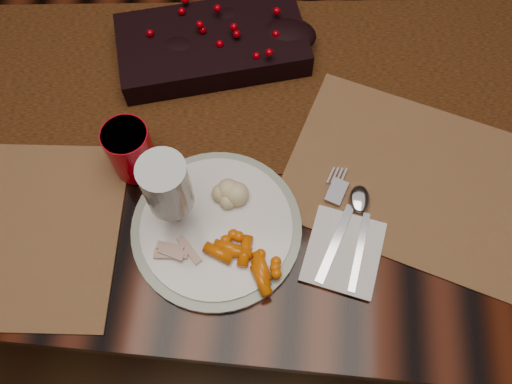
# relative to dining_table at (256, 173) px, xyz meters

# --- Properties ---
(floor) EXTENTS (5.00, 5.00, 0.00)m
(floor) POSITION_rel_dining_table_xyz_m (0.00, 0.00, -0.38)
(floor) COLOR black
(floor) RESTS_ON ground
(dining_table) EXTENTS (1.80, 1.00, 0.75)m
(dining_table) POSITION_rel_dining_table_xyz_m (0.00, 0.00, 0.00)
(dining_table) COLOR black
(dining_table) RESTS_ON floor
(table_runner) EXTENTS (1.93, 0.60, 0.00)m
(table_runner) POSITION_rel_dining_table_xyz_m (0.05, 0.01, 0.38)
(table_runner) COLOR black
(table_runner) RESTS_ON dining_table
(centerpiece) EXTENTS (0.38, 0.27, 0.07)m
(centerpiece) POSITION_rel_dining_table_xyz_m (-0.09, 0.05, 0.41)
(centerpiece) COLOR black
(centerpiece) RESTS_ON table_runner
(placemat_main) EXTENTS (0.48, 0.41, 0.00)m
(placemat_main) POSITION_rel_dining_table_xyz_m (0.28, -0.18, 0.38)
(placemat_main) COLOR brown
(placemat_main) RESTS_ON dining_table
(dinner_plate) EXTENTS (0.32, 0.32, 0.02)m
(dinner_plate) POSITION_rel_dining_table_xyz_m (-0.04, -0.30, 0.39)
(dinner_plate) COLOR white
(dinner_plate) RESTS_ON placemat_main
(baby_carrots) EXTENTS (0.13, 0.12, 0.02)m
(baby_carrots) POSITION_rel_dining_table_xyz_m (0.01, -0.35, 0.40)
(baby_carrots) COLOR #D85A04
(baby_carrots) RESTS_ON dinner_plate
(mashed_potatoes) EXTENTS (0.07, 0.06, 0.04)m
(mashed_potatoes) POSITION_rel_dining_table_xyz_m (-0.02, -0.25, 0.41)
(mashed_potatoes) COLOR #EADF8E
(mashed_potatoes) RESTS_ON dinner_plate
(turkey_shreds) EXTENTS (0.08, 0.07, 0.01)m
(turkey_shreds) POSITION_rel_dining_table_xyz_m (-0.09, -0.34, 0.40)
(turkey_shreds) COLOR #BDA296
(turkey_shreds) RESTS_ON dinner_plate
(napkin) EXTENTS (0.14, 0.15, 0.00)m
(napkin) POSITION_rel_dining_table_xyz_m (0.17, -0.32, 0.38)
(napkin) COLOR silver
(napkin) RESTS_ON placemat_main
(fork) EXTENTS (0.09, 0.18, 0.00)m
(fork) POSITION_rel_dining_table_xyz_m (0.15, -0.28, 0.39)
(fork) COLOR silver
(fork) RESTS_ON napkin
(spoon) EXTENTS (0.06, 0.17, 0.00)m
(spoon) POSITION_rel_dining_table_xyz_m (0.19, -0.29, 0.39)
(spoon) COLOR #B9B9C6
(spoon) RESTS_ON napkin
(red_cup) EXTENTS (0.08, 0.08, 0.10)m
(red_cup) POSITION_rel_dining_table_xyz_m (-0.18, -0.20, 0.43)
(red_cup) COLOR #A8000C
(red_cup) RESTS_ON placemat_main
(wine_glass) EXTENTS (0.09, 0.09, 0.19)m
(wine_glass) POSITION_rel_dining_table_xyz_m (-0.10, -0.29, 0.47)
(wine_glass) COLOR silver
(wine_glass) RESTS_ON dining_table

